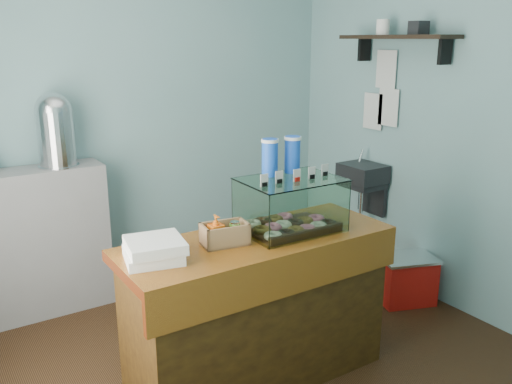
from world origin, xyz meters
TOP-DOWN VIEW (x-y plane):
  - ground at (0.00, 0.00)m, footprint 3.50×3.50m
  - room_shell at (0.03, 0.01)m, footprint 3.54×3.04m
  - counter at (0.00, -0.25)m, footprint 1.60×0.60m
  - back_shelf at (-0.90, 1.32)m, footprint 1.00×0.32m
  - display_case at (0.24, -0.21)m, footprint 0.58×0.43m
  - condiment_crate at (-0.21, -0.24)m, footprint 0.27×0.19m
  - pastry_boxes at (-0.62, -0.23)m, footprint 0.34×0.34m
  - coffee_urn at (-0.69, 1.31)m, footprint 0.29×0.29m
  - red_cooler at (1.51, -0.05)m, footprint 0.51×0.45m

SIDE VIEW (x-z plane):
  - ground at x=0.00m, z-range 0.00..0.00m
  - red_cooler at x=1.51m, z-range 0.00..0.37m
  - counter at x=0.00m, z-range 0.01..0.91m
  - back_shelf at x=-0.90m, z-range 0.00..1.10m
  - pastry_boxes at x=-0.62m, z-range 0.90..1.01m
  - condiment_crate at x=-0.21m, z-range 0.88..1.05m
  - display_case at x=0.24m, z-range 0.80..1.33m
  - coffee_urn at x=-0.69m, z-range 1.11..1.64m
  - room_shell at x=0.03m, z-range 0.30..3.12m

